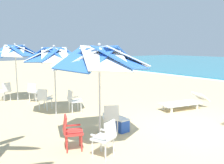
{
  "coord_description": "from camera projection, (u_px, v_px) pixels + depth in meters",
  "views": [
    {
      "loc": [
        3.98,
        -6.25,
        2.52
      ],
      "look_at": [
        -4.02,
        -0.05,
        1.0
      ],
      "focal_mm": 38.35,
      "sensor_mm": 36.0,
      "label": 1
    }
  ],
  "objects": [
    {
      "name": "sun_lounger_1",
      "position": [
        185.0,
        102.0,
        9.64
      ],
      "size": [
        1.1,
        2.23,
        0.62
      ],
      "color": "white",
      "rests_on": "ground"
    },
    {
      "name": "plastic_chair_3",
      "position": [
        73.0,
        100.0,
        9.11
      ],
      "size": [
        0.51,
        0.53,
        0.87
      ],
      "color": "white",
      "rests_on": "ground"
    },
    {
      "name": "plastic_chair_5",
      "position": [
        34.0,
        91.0,
        10.85
      ],
      "size": [
        0.61,
        0.63,
        0.87
      ],
      "color": "white",
      "rests_on": "ground"
    },
    {
      "name": "plastic_chair_4",
      "position": [
        44.0,
        98.0,
        9.43
      ],
      "size": [
        0.62,
        0.63,
        0.87
      ],
      "color": "white",
      "rests_on": "ground"
    },
    {
      "name": "plastic_chair_0",
      "position": [
        106.0,
        136.0,
        5.42
      ],
      "size": [
        0.59,
        0.57,
        0.87
      ],
      "color": "white",
      "rests_on": "ground"
    },
    {
      "name": "plastic_chair_1",
      "position": [
        111.0,
        117.0,
        6.89
      ],
      "size": [
        0.62,
        0.61,
        0.87
      ],
      "color": "white",
      "rests_on": "ground"
    },
    {
      "name": "beach_umbrella_0",
      "position": [
        99.0,
        58.0,
        6.07
      ],
      "size": [
        2.61,
        2.61,
        2.6
      ],
      "color": "silver",
      "rests_on": "ground"
    },
    {
      "name": "plastic_chair_6",
      "position": [
        5.0,
        90.0,
        11.04
      ],
      "size": [
        0.61,
        0.6,
        0.87
      ],
      "color": "white",
      "rests_on": "ground"
    },
    {
      "name": "beach_umbrella_2",
      "position": [
        15.0,
        51.0,
        10.89
      ],
      "size": [
        2.26,
        2.26,
        2.65
      ],
      "color": "silver",
      "rests_on": "ground"
    },
    {
      "name": "plastic_chair_2",
      "position": [
        71.0,
        130.0,
        5.8
      ],
      "size": [
        0.58,
        0.6,
        0.87
      ],
      "color": "red",
      "rests_on": "ground"
    },
    {
      "name": "ground_plane",
      "position": [
        194.0,
        130.0,
        7.27
      ],
      "size": [
        80.0,
        80.0,
        0.0
      ],
      "primitive_type": "plane",
      "color": "#D3B784"
    },
    {
      "name": "beach_umbrella_1",
      "position": [
        54.0,
        55.0,
        8.61
      ],
      "size": [
        2.24,
        2.24,
        2.56
      ],
      "color": "silver",
      "rests_on": "ground"
    },
    {
      "name": "cooler_box",
      "position": [
        120.0,
        124.0,
        7.15
      ],
      "size": [
        0.5,
        0.34,
        0.4
      ],
      "color": "blue",
      "rests_on": "ground"
    }
  ]
}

